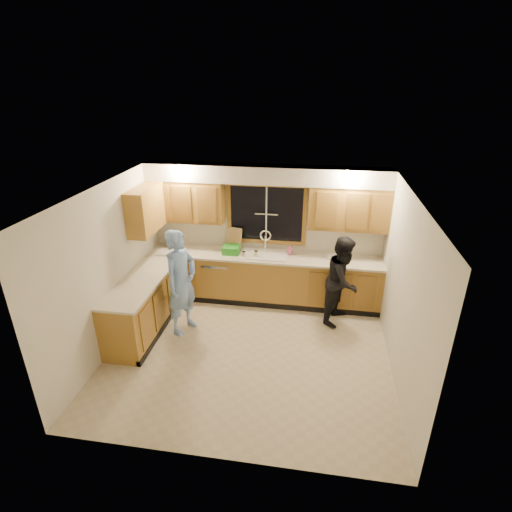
{
  "coord_description": "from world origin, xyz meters",
  "views": [
    {
      "loc": [
        0.89,
        -4.89,
        3.86
      ],
      "look_at": [
        0.01,
        0.65,
        1.32
      ],
      "focal_mm": 28.0,
      "sensor_mm": 36.0,
      "label": 1
    }
  ],
  "objects": [
    {
      "name": "bowl",
      "position": [
        1.19,
        1.66,
        0.94
      ],
      "size": [
        0.22,
        0.22,
        0.05
      ],
      "primitive_type": "imported",
      "rotation": [
        0.0,
        0.0,
        0.14
      ],
      "color": "silver",
      "rests_on": "countertop_back"
    },
    {
      "name": "upper_cabinets_right",
      "position": [
        1.43,
        1.73,
        1.83
      ],
      "size": [
        1.35,
        0.33,
        0.75
      ],
      "primitive_type": "cube",
      "color": "#AD7D32",
      "rests_on": "wall_back"
    },
    {
      "name": "ceiling",
      "position": [
        0.0,
        0.0,
        2.5
      ],
      "size": [
        4.2,
        4.2,
        0.0
      ],
      "primitive_type": "plane",
      "rotation": [
        3.14,
        0.0,
        0.0
      ],
      "color": "silver"
    },
    {
      "name": "floor",
      "position": [
        0.0,
        0.0,
        0.0
      ],
      "size": [
        4.2,
        4.2,
        0.0
      ],
      "primitive_type": "plane",
      "color": "#C4B497",
      "rests_on": "ground"
    },
    {
      "name": "dish_crate",
      "position": [
        -0.6,
        1.59,
        0.99
      ],
      "size": [
        0.31,
        0.29,
        0.14
      ],
      "primitive_type": "cube",
      "rotation": [
        0.0,
        0.0,
        0.03
      ],
      "color": "green",
      "rests_on": "countertop_back"
    },
    {
      "name": "countertop_back",
      "position": [
        0.0,
        1.58,
        0.9
      ],
      "size": [
        4.2,
        0.63,
        0.04
      ],
      "primitive_type": "cube",
      "color": "beige",
      "rests_on": "base_cabinets_back"
    },
    {
      "name": "soap_bottle",
      "position": [
        0.45,
        1.71,
        1.01
      ],
      "size": [
        0.09,
        0.09,
        0.18
      ],
      "primitive_type": "imported",
      "rotation": [
        0.0,
        0.0,
        -0.1
      ],
      "color": "#F15B9A",
      "rests_on": "countertop_back"
    },
    {
      "name": "upper_cabinets_left",
      "position": [
        -1.43,
        1.73,
        1.83
      ],
      "size": [
        1.35,
        0.33,
        0.75
      ],
      "primitive_type": "cube",
      "color": "#AD7D32",
      "rests_on": "wall_back"
    },
    {
      "name": "window_frame",
      "position": [
        0.0,
        1.89,
        1.6
      ],
      "size": [
        1.44,
        0.03,
        1.14
      ],
      "color": "black",
      "rests_on": "wall_back"
    },
    {
      "name": "wall_left",
      "position": [
        -2.1,
        0.0,
        1.25
      ],
      "size": [
        0.0,
        3.8,
        3.8
      ],
      "primitive_type": "plane",
      "rotation": [
        1.57,
        0.0,
        1.57
      ],
      "color": "silver",
      "rests_on": "ground"
    },
    {
      "name": "knife_block",
      "position": [
        -1.79,
        1.7,
        1.02
      ],
      "size": [
        0.11,
        0.1,
        0.2
      ],
      "primitive_type": "cube",
      "rotation": [
        0.0,
        0.0,
        0.06
      ],
      "color": "olive",
      "rests_on": "countertop_back"
    },
    {
      "name": "wall_back",
      "position": [
        0.0,
        1.9,
        1.25
      ],
      "size": [
        4.2,
        0.0,
        4.2
      ],
      "primitive_type": "plane",
      "rotation": [
        1.57,
        0.0,
        0.0
      ],
      "color": "silver",
      "rests_on": "ground"
    },
    {
      "name": "can_right",
      "position": [
        -0.12,
        1.46,
        0.99
      ],
      "size": [
        0.09,
        0.09,
        0.13
      ],
      "primitive_type": "cylinder",
      "rotation": [
        0.0,
        0.0,
        -0.22
      ],
      "color": "beige",
      "rests_on": "countertop_back"
    },
    {
      "name": "base_cabinets_back",
      "position": [
        0.0,
        1.6,
        0.44
      ],
      "size": [
        4.2,
        0.6,
        0.88
      ],
      "primitive_type": "cube",
      "color": "#AD7D32",
      "rests_on": "ground"
    },
    {
      "name": "soffit",
      "position": [
        0.0,
        1.72,
        2.35
      ],
      "size": [
        4.2,
        0.35,
        0.3
      ],
      "primitive_type": "cube",
      "color": "beige",
      "rests_on": "wall_back"
    },
    {
      "name": "sink",
      "position": [
        0.0,
        1.6,
        0.86
      ],
      "size": [
        0.86,
        0.52,
        0.57
      ],
      "color": "white",
      "rests_on": "countertop_back"
    },
    {
      "name": "countertop_left",
      "position": [
        -1.79,
        0.35,
        0.9
      ],
      "size": [
        0.63,
        1.9,
        0.04
      ],
      "primitive_type": "cube",
      "color": "beige",
      "rests_on": "base_cabinets_left"
    },
    {
      "name": "cutting_board",
      "position": [
        -0.59,
        1.81,
        1.12
      ],
      "size": [
        0.32,
        0.18,
        0.4
      ],
      "primitive_type": "cube",
      "rotation": [
        -0.21,
        0.0,
        -0.28
      ],
      "color": "tan",
      "rests_on": "countertop_back"
    },
    {
      "name": "wall_right",
      "position": [
        2.1,
        0.0,
        1.25
      ],
      "size": [
        0.0,
        3.8,
        3.8
      ],
      "primitive_type": "plane",
      "rotation": [
        1.57,
        0.0,
        -1.57
      ],
      "color": "silver",
      "rests_on": "ground"
    },
    {
      "name": "woman",
      "position": [
        1.4,
        1.14,
        0.76
      ],
      "size": [
        0.83,
        0.91,
        1.53
      ],
      "primitive_type": "imported",
      "rotation": [
        0.0,
        0.0,
        1.15
      ],
      "color": "black",
      "rests_on": "floor"
    },
    {
      "name": "base_cabinets_left",
      "position": [
        -1.8,
        0.35,
        0.44
      ],
      "size": [
        0.6,
        1.9,
        0.88
      ],
      "primitive_type": "cube",
      "color": "#AD7D32",
      "rests_on": "ground"
    },
    {
      "name": "dishwasher",
      "position": [
        -0.85,
        1.59,
        0.41
      ],
      "size": [
        0.6,
        0.56,
        0.82
      ],
      "primitive_type": "cube",
      "color": "silver",
      "rests_on": "floor"
    },
    {
      "name": "stove",
      "position": [
        -1.8,
        -0.22,
        0.45
      ],
      "size": [
        0.58,
        0.75,
        0.9
      ],
      "primitive_type": "cube",
      "color": "silver",
      "rests_on": "floor"
    },
    {
      "name": "upper_cabinets_return",
      "position": [
        -1.94,
        1.12,
        1.83
      ],
      "size": [
        0.33,
        0.9,
        0.75
      ],
      "primitive_type": "cube",
      "color": "#AD7D32",
      "rests_on": "wall_left"
    },
    {
      "name": "man",
      "position": [
        -1.16,
        0.44,
        0.88
      ],
      "size": [
        0.62,
        0.75,
        1.76
      ],
      "primitive_type": "imported",
      "rotation": [
        0.0,
        0.0,
        1.2
      ],
      "color": "#7BA5E8",
      "rests_on": "floor"
    },
    {
      "name": "can_left",
      "position": [
        -0.34,
        1.42,
        0.98
      ],
      "size": [
        0.07,
        0.07,
        0.12
      ],
      "primitive_type": "cylinder",
      "rotation": [
        0.0,
        0.0,
        -0.06
      ],
      "color": "beige",
      "rests_on": "countertop_back"
    }
  ]
}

